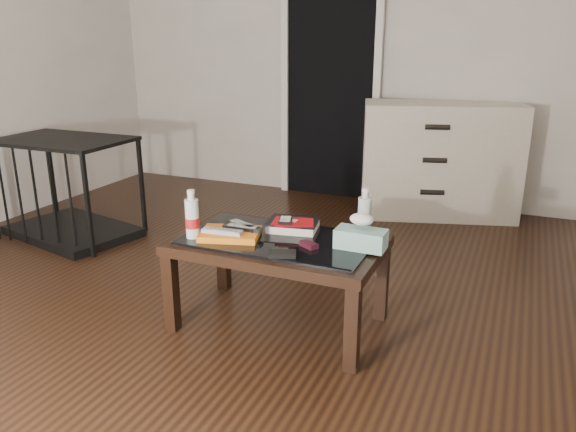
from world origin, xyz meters
name	(u,v)px	position (x,y,z in m)	size (l,w,h in m)	color
ground	(244,321)	(0.00, 0.00, 0.00)	(5.00, 5.00, 0.00)	black
doorway	(331,80)	(-0.40, 2.47, 1.02)	(0.90, 0.08, 2.07)	black
coffee_table	(278,250)	(0.17, 0.05, 0.40)	(1.00, 0.60, 0.46)	black
dresser	(439,160)	(0.61, 2.23, 0.45)	(1.29, 0.81, 0.90)	beige
pet_crate	(70,205)	(-1.75, 0.68, 0.23)	(1.01, 0.79, 0.71)	black
magazines	(230,234)	(-0.05, -0.02, 0.48)	(0.28, 0.21, 0.03)	orange
remote_silver	(222,231)	(-0.07, -0.07, 0.50)	(0.20, 0.05, 0.02)	#A8A8AD
remote_black_front	(243,227)	(-0.01, 0.02, 0.50)	(0.20, 0.05, 0.02)	black
remote_black_back	(243,225)	(-0.02, 0.06, 0.50)	(0.20, 0.05, 0.02)	black
textbook	(293,225)	(0.19, 0.20, 0.48)	(0.25, 0.20, 0.05)	black
dvd_mailers	(292,221)	(0.19, 0.18, 0.51)	(0.19, 0.14, 0.01)	#AA0B11
ipod	(285,220)	(0.16, 0.16, 0.52)	(0.06, 0.10, 0.02)	black
flip_phone	(309,245)	(0.35, 0.00, 0.47)	(0.09, 0.05, 0.02)	black
wallet	(282,254)	(0.28, -0.15, 0.47)	(0.12, 0.07, 0.02)	black
water_bottle_left	(192,214)	(-0.22, -0.10, 0.58)	(0.07, 0.07, 0.24)	white
water_bottle_right	(365,212)	(0.54, 0.26, 0.58)	(0.07, 0.07, 0.24)	silver
tissue_box	(361,239)	(0.57, 0.08, 0.51)	(0.23, 0.12, 0.09)	teal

